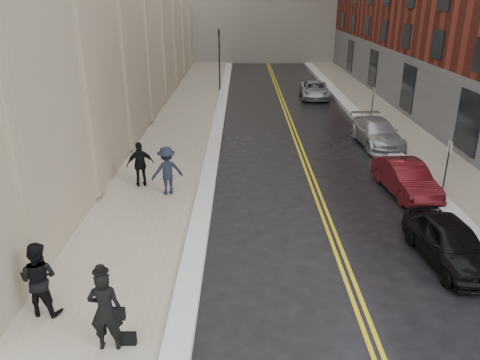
{
  "coord_description": "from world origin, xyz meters",
  "views": [
    {
      "loc": [
        -0.69,
        -10.43,
        7.84
      ],
      "look_at": [
        -0.75,
        5.26,
        1.6
      ],
      "focal_mm": 35.0,
      "sensor_mm": 36.0,
      "label": 1
    }
  ],
  "objects_px": {
    "pedestrian_c": "(141,164)",
    "pedestrian_main": "(105,311)",
    "pedestrian_a": "(39,279)",
    "pedestrian_b": "(167,171)",
    "car_maroon": "(406,178)",
    "car_silver_near": "(377,133)",
    "car_black": "(450,242)",
    "car_silver_far": "(315,90)"
  },
  "relations": [
    {
      "from": "car_silver_far",
      "to": "car_maroon",
      "type": "bearing_deg",
      "value": -83.79
    },
    {
      "from": "car_silver_far",
      "to": "pedestrian_b",
      "type": "relative_size",
      "value": 2.38
    },
    {
      "from": "pedestrian_b",
      "to": "pedestrian_main",
      "type": "bearing_deg",
      "value": 67.64
    },
    {
      "from": "car_silver_near",
      "to": "pedestrian_a",
      "type": "bearing_deg",
      "value": -133.65
    },
    {
      "from": "pedestrian_a",
      "to": "car_silver_far",
      "type": "bearing_deg",
      "value": -104.51
    },
    {
      "from": "pedestrian_a",
      "to": "car_silver_near",
      "type": "bearing_deg",
      "value": -122.95
    },
    {
      "from": "pedestrian_main",
      "to": "car_silver_far",
      "type": "bearing_deg",
      "value": -110.21
    },
    {
      "from": "pedestrian_a",
      "to": "pedestrian_b",
      "type": "relative_size",
      "value": 1.0
    },
    {
      "from": "car_black",
      "to": "pedestrian_main",
      "type": "distance_m",
      "value": 10.39
    },
    {
      "from": "car_maroon",
      "to": "pedestrian_b",
      "type": "height_order",
      "value": "pedestrian_b"
    },
    {
      "from": "car_maroon",
      "to": "pedestrian_c",
      "type": "xyz_separation_m",
      "value": [
        -11.18,
        0.49,
        0.43
      ]
    },
    {
      "from": "pedestrian_c",
      "to": "pedestrian_main",
      "type": "bearing_deg",
      "value": 79.68
    },
    {
      "from": "pedestrian_a",
      "to": "car_black",
      "type": "bearing_deg",
      "value": -159.53
    },
    {
      "from": "pedestrian_c",
      "to": "car_silver_far",
      "type": "bearing_deg",
      "value": -135.35
    },
    {
      "from": "car_black",
      "to": "car_silver_far",
      "type": "relative_size",
      "value": 0.85
    },
    {
      "from": "car_maroon",
      "to": "car_silver_near",
      "type": "bearing_deg",
      "value": 78.49
    },
    {
      "from": "pedestrian_a",
      "to": "pedestrian_b",
      "type": "xyz_separation_m",
      "value": [
        2.08,
        7.83,
        -0.0
      ]
    },
    {
      "from": "pedestrian_main",
      "to": "car_black",
      "type": "bearing_deg",
      "value": -160.07
    },
    {
      "from": "car_maroon",
      "to": "car_silver_near",
      "type": "xyz_separation_m",
      "value": [
        0.62,
        6.84,
        0.02
      ]
    },
    {
      "from": "pedestrian_a",
      "to": "pedestrian_b",
      "type": "bearing_deg",
      "value": -97.78
    },
    {
      "from": "car_black",
      "to": "pedestrian_b",
      "type": "distance_m",
      "value": 10.79
    },
    {
      "from": "car_black",
      "to": "pedestrian_main",
      "type": "xyz_separation_m",
      "value": [
        -9.56,
        -4.06,
        0.49
      ]
    },
    {
      "from": "car_black",
      "to": "pedestrian_b",
      "type": "bearing_deg",
      "value": 146.68
    },
    {
      "from": "car_maroon",
      "to": "pedestrian_c",
      "type": "bearing_deg",
      "value": 171.15
    },
    {
      "from": "car_silver_near",
      "to": "pedestrian_b",
      "type": "relative_size",
      "value": 2.44
    },
    {
      "from": "car_black",
      "to": "pedestrian_main",
      "type": "height_order",
      "value": "pedestrian_main"
    },
    {
      "from": "car_silver_far",
      "to": "pedestrian_b",
      "type": "distance_m",
      "value": 21.92
    },
    {
      "from": "car_maroon",
      "to": "pedestrian_main",
      "type": "height_order",
      "value": "pedestrian_main"
    },
    {
      "from": "car_maroon",
      "to": "car_silver_near",
      "type": "height_order",
      "value": "car_silver_near"
    },
    {
      "from": "car_maroon",
      "to": "car_silver_far",
      "type": "bearing_deg",
      "value": 86.53
    },
    {
      "from": "car_black",
      "to": "car_silver_near",
      "type": "bearing_deg",
      "value": 79.93
    },
    {
      "from": "pedestrian_a",
      "to": "pedestrian_b",
      "type": "height_order",
      "value": "pedestrian_a"
    },
    {
      "from": "pedestrian_b",
      "to": "pedestrian_c",
      "type": "xyz_separation_m",
      "value": [
        -1.26,
        0.85,
        -0.03
      ]
    },
    {
      "from": "car_black",
      "to": "pedestrian_c",
      "type": "xyz_separation_m",
      "value": [
        -10.78,
        5.92,
        0.43
      ]
    },
    {
      "from": "car_black",
      "to": "pedestrian_c",
      "type": "distance_m",
      "value": 12.31
    },
    {
      "from": "car_black",
      "to": "pedestrian_main",
      "type": "relative_size",
      "value": 1.98
    },
    {
      "from": "car_black",
      "to": "car_silver_near",
      "type": "xyz_separation_m",
      "value": [
        1.02,
        12.26,
        0.02
      ]
    },
    {
      "from": "car_maroon",
      "to": "pedestrian_c",
      "type": "relative_size",
      "value": 2.15
    },
    {
      "from": "pedestrian_b",
      "to": "pedestrian_c",
      "type": "bearing_deg",
      "value": -56.26
    },
    {
      "from": "pedestrian_b",
      "to": "car_maroon",
      "type": "bearing_deg",
      "value": 159.95
    },
    {
      "from": "car_maroon",
      "to": "pedestrian_b",
      "type": "bearing_deg",
      "value": 175.76
    },
    {
      "from": "car_silver_far",
      "to": "pedestrian_a",
      "type": "xyz_separation_m",
      "value": [
        -11.02,
        -27.84,
        0.5
      ]
    }
  ]
}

